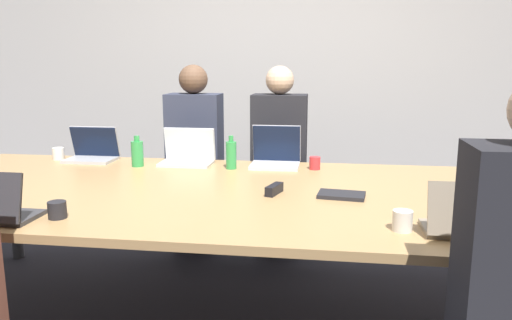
# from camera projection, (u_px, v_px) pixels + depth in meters

# --- Properties ---
(ground_plane) EXTENTS (24.00, 24.00, 0.00)m
(ground_plane) POSITION_uv_depth(u_px,v_px,m) (232.00, 316.00, 2.85)
(ground_plane) COLOR #2D2D38
(curtain_wall) EXTENTS (12.00, 0.06, 2.80)m
(curtain_wall) POSITION_uv_depth(u_px,v_px,m) (273.00, 65.00, 4.62)
(curtain_wall) COLOR #BCB7B2
(curtain_wall) RESTS_ON ground_plane
(conference_table) EXTENTS (3.84, 1.63, 0.75)m
(conference_table) POSITION_uv_depth(u_px,v_px,m) (231.00, 198.00, 2.72)
(conference_table) COLOR tan
(conference_table) RESTS_ON ground_plane
(laptop_far_midleft) EXTENTS (0.35, 0.23, 0.24)m
(laptop_far_midleft) POSITION_uv_depth(u_px,v_px,m) (188.00, 153.00, 3.39)
(laptop_far_midleft) COLOR silver
(laptop_far_midleft) RESTS_ON conference_table
(person_far_midleft) EXTENTS (0.40, 0.24, 1.41)m
(person_far_midleft) POSITION_uv_depth(u_px,v_px,m) (195.00, 161.00, 3.78)
(person_far_midleft) COLOR #2D2D38
(person_far_midleft) RESTS_ON ground_plane
(bottle_far_midleft) EXTENTS (0.08, 0.08, 0.20)m
(bottle_far_midleft) POSITION_uv_depth(u_px,v_px,m) (137.00, 153.00, 3.30)
(bottle_far_midleft) COLOR green
(bottle_far_midleft) RESTS_ON conference_table
(cup_near_left) EXTENTS (0.08, 0.08, 0.08)m
(cup_near_left) POSITION_uv_depth(u_px,v_px,m) (57.00, 210.00, 2.21)
(cup_near_left) COLOR #232328
(cup_near_left) RESTS_ON conference_table
(laptop_near_right) EXTENTS (0.35, 0.22, 0.23)m
(laptop_near_right) POSITION_uv_depth(u_px,v_px,m) (470.00, 220.00, 1.98)
(laptop_near_right) COLOR gray
(laptop_near_right) RESTS_ON conference_table
(cup_near_right) EXTENTS (0.08, 0.08, 0.09)m
(cup_near_right) POSITION_uv_depth(u_px,v_px,m) (402.00, 221.00, 2.05)
(cup_near_right) COLOR white
(cup_near_right) RESTS_ON conference_table
(laptop_far_left) EXTENTS (0.34, 0.23, 0.24)m
(laptop_far_left) POSITION_uv_depth(u_px,v_px,m) (93.00, 151.00, 3.51)
(laptop_far_left) COLOR #B7B7BC
(laptop_far_left) RESTS_ON conference_table
(cup_far_left) EXTENTS (0.08, 0.08, 0.08)m
(cup_far_left) POSITION_uv_depth(u_px,v_px,m) (58.00, 154.00, 3.54)
(cup_far_left) COLOR white
(cup_far_left) RESTS_ON conference_table
(laptop_far_center) EXTENTS (0.32, 0.26, 0.27)m
(laptop_far_center) POSITION_uv_depth(u_px,v_px,m) (276.00, 154.00, 3.33)
(laptop_far_center) COLOR silver
(laptop_far_center) RESTS_ON conference_table
(person_far_center) EXTENTS (0.40, 0.24, 1.40)m
(person_far_center) POSITION_uv_depth(u_px,v_px,m) (279.00, 164.00, 3.71)
(person_far_center) COLOR #2D2D38
(person_far_center) RESTS_ON ground_plane
(cup_far_center) EXTENTS (0.07, 0.07, 0.08)m
(cup_far_center) POSITION_uv_depth(u_px,v_px,m) (315.00, 163.00, 3.21)
(cup_far_center) COLOR red
(cup_far_center) RESTS_ON conference_table
(bottle_far_center) EXTENTS (0.07, 0.07, 0.22)m
(bottle_far_center) POSITION_uv_depth(u_px,v_px,m) (231.00, 155.00, 3.22)
(bottle_far_center) COLOR green
(bottle_far_center) RESTS_ON conference_table
(stapler) EXTENTS (0.09, 0.16, 0.05)m
(stapler) POSITION_uv_depth(u_px,v_px,m) (274.00, 189.00, 2.62)
(stapler) COLOR black
(stapler) RESTS_ON conference_table
(notebook) EXTENTS (0.25, 0.18, 0.02)m
(notebook) POSITION_uv_depth(u_px,v_px,m) (341.00, 195.00, 2.57)
(notebook) COLOR #232328
(notebook) RESTS_ON conference_table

